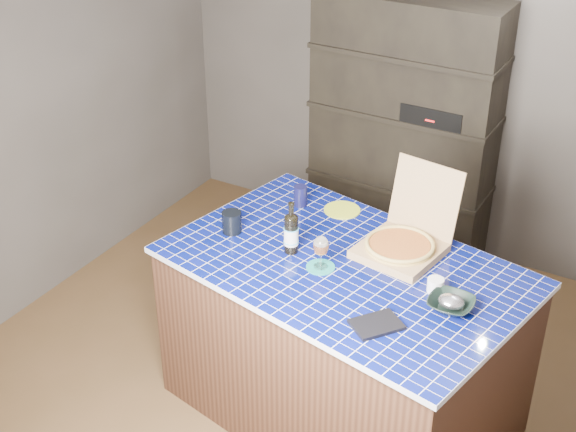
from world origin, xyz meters
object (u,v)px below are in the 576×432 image
Objects in this scene: mead_bottle at (291,233)px; wine_glass at (321,246)px; kitchen_island at (342,340)px; pizza_box at (402,243)px; bowl at (451,304)px; dvd_case at (376,324)px.

wine_glass is (0.19, -0.05, 0.01)m from mead_bottle.
kitchen_island is 0.64m from mead_bottle.
mead_bottle is at bearing -142.56° from pizza_box.
kitchen_island is at bearing 171.18° from bowl.
kitchen_island is 6.81× the size of mead_bottle.
dvd_case is at bearing -68.81° from pizza_box.
mead_bottle is (-0.28, -0.03, 0.57)m from kitchen_island.
pizza_box reaches higher than wine_glass.
wine_glass is at bearing -15.50° from mead_bottle.
mead_bottle reaches higher than kitchen_island.
pizza_box is at bearing 29.15° from mead_bottle.
wine_glass is at bearing -177.01° from dvd_case.
wine_glass is (-0.28, -0.32, 0.06)m from pizza_box.
kitchen_island is 9.23× the size of bowl.
mead_bottle is (-0.48, -0.27, 0.05)m from pizza_box.
dvd_case is at bearing -28.42° from mead_bottle.
mead_bottle reaches higher than wine_glass.
pizza_box is 0.62m from dvd_case.
kitchen_island is 3.77× the size of pizza_box.
pizza_box is 2.38× the size of dvd_case.
bowl is at bearing 86.48° from dvd_case.
mead_bottle reaches higher than dvd_case.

